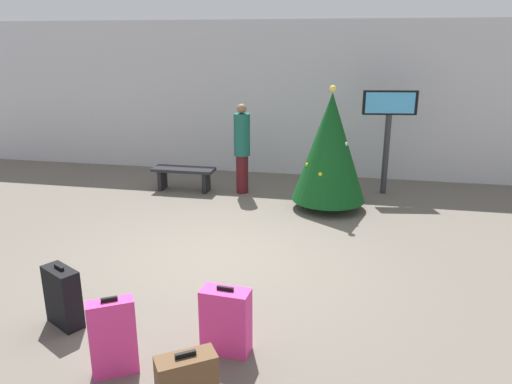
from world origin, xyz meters
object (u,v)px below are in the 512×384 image
Objects in this scene: waiting_bench at (184,174)px; flight_info_kiosk at (389,121)px; holiday_tree at (330,147)px; traveller_0 at (242,147)px; suitcase_0 at (63,297)px; suitcase_2 at (226,321)px; suitcase_3 at (113,338)px.

flight_info_kiosk is at bearing 8.79° from waiting_bench.
holiday_tree reaches higher than traveller_0.
traveller_0 is 2.57× the size of suitcase_0.
flight_info_kiosk reaches higher than waiting_bench.
suitcase_2 is (-1.80, -5.79, -1.14)m from flight_info_kiosk.
holiday_tree is 3.14× the size of suitcase_2.
suitcase_0 is (-2.61, -4.48, -0.82)m from holiday_tree.
holiday_tree reaches higher than waiting_bench.
traveller_0 is at bearing 101.13° from suitcase_2.
waiting_bench is 1.60× the size of suitcase_3.
waiting_bench is at bearing 113.56° from suitcase_2.
suitcase_0 is at bearing -85.57° from waiting_bench.
suitcase_0 is at bearing -99.15° from traveller_0.
flight_info_kiosk is at bearing 48.28° from holiday_tree.
flight_info_kiosk is 2.94× the size of suitcase_0.
traveller_0 is 2.52× the size of suitcase_2.
suitcase_2 reaches higher than waiting_bench.
waiting_bench is 5.85m from suitcase_3.
holiday_tree is 5.46m from suitcase_3.
waiting_bench is 1.37m from traveller_0.
waiting_bench is at bearing -175.53° from traveller_0.
suitcase_3 is at bearing -113.37° from flight_info_kiosk.
suitcase_2 is at bearing 29.87° from suitcase_3.
traveller_0 is (-1.78, 0.65, -0.20)m from holiday_tree.
waiting_bench is at bearing 103.03° from suitcase_3.
waiting_bench is 5.63m from suitcase_2.
flight_info_kiosk is 2.60× the size of suitcase_3.
waiting_bench is at bearing -171.21° from flight_info_kiosk.
traveller_0 is 2.28× the size of suitcase_3.
suitcase_0 is (-3.66, -5.67, -1.15)m from flight_info_kiosk.
flight_info_kiosk is 6.98m from suitcase_3.
suitcase_0 is 1.87m from suitcase_2.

